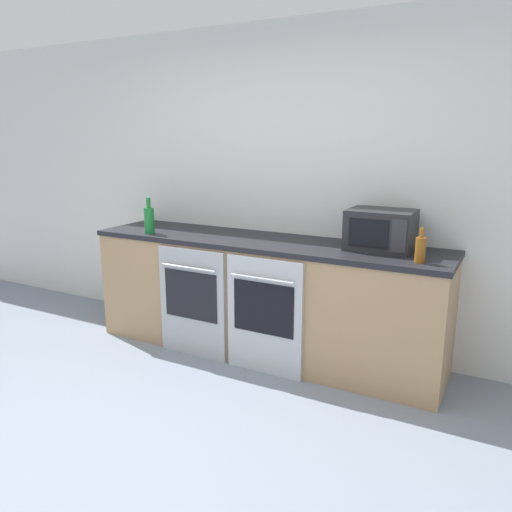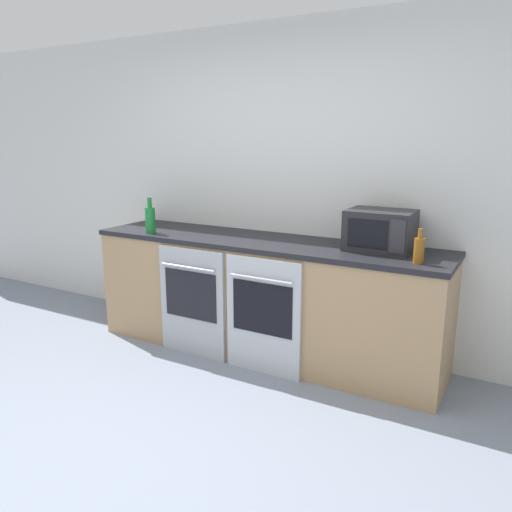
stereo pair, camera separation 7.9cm
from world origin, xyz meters
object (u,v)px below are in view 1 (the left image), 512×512
(oven_left, at_px, (192,302))
(bottle_amber, at_px, (420,249))
(bottle_clear, at_px, (149,217))
(oven_right, at_px, (264,316))
(bottle_green, at_px, (149,219))
(microwave, at_px, (381,230))

(oven_left, distance_m, bottle_amber, 1.77)
(oven_left, height_order, bottle_clear, bottle_clear)
(bottle_clear, xyz_separation_m, bottle_amber, (2.41, -0.24, 0.01))
(oven_left, distance_m, bottle_clear, 1.02)
(oven_right, distance_m, bottle_green, 1.29)
(oven_right, relative_size, microwave, 1.93)
(bottle_green, bearing_deg, microwave, 9.10)
(microwave, xyz_separation_m, bottle_clear, (-2.08, -0.01, -0.07))
(oven_right, xyz_separation_m, bottle_clear, (-1.38, 0.41, 0.56))
(bottle_clear, height_order, bottle_green, bottle_green)
(oven_left, xyz_separation_m, oven_right, (0.64, 0.00, 0.00))
(microwave, relative_size, bottle_amber, 2.04)
(microwave, relative_size, bottle_clear, 2.34)
(bottle_clear, xyz_separation_m, bottle_green, (0.24, -0.28, 0.04))
(oven_left, bearing_deg, oven_right, 0.00)
(bottle_amber, bearing_deg, bottle_green, -178.93)
(oven_right, bearing_deg, bottle_clear, 163.42)
(microwave, bearing_deg, oven_right, -149.11)
(oven_right, relative_size, bottle_clear, 4.50)
(bottle_green, bearing_deg, oven_right, -6.39)
(microwave, xyz_separation_m, bottle_amber, (0.32, -0.26, -0.05))
(microwave, relative_size, bottle_green, 1.54)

